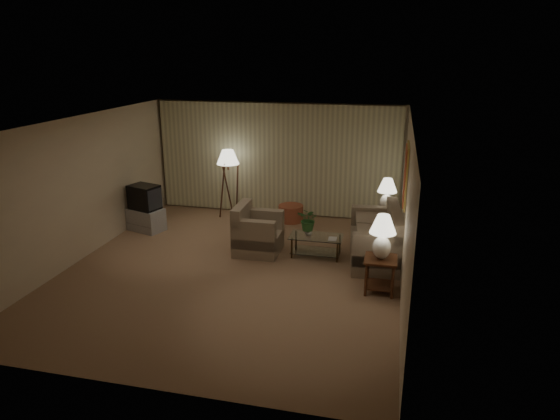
% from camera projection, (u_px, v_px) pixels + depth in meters
% --- Properties ---
extents(ground, '(7.00, 7.00, 0.00)m').
position_uv_depth(ground, '(234.00, 269.00, 9.21)').
color(ground, '#8F674F').
rests_on(ground, ground).
extents(room_shell, '(6.04, 7.02, 2.72)m').
position_uv_depth(room_shell, '(256.00, 159.00, 10.07)').
color(room_shell, '#C5B398').
rests_on(room_shell, ground).
extents(sofa, '(1.99, 1.28, 0.80)m').
position_uv_depth(sofa, '(375.00, 240.00, 9.51)').
color(sofa, gray).
rests_on(sofa, ground).
extents(armchair, '(0.93, 0.89, 0.77)m').
position_uv_depth(armchair, '(258.00, 234.00, 9.87)').
color(armchair, gray).
rests_on(armchair, ground).
extents(side_table_near, '(0.53, 0.53, 0.60)m').
position_uv_depth(side_table_near, '(380.00, 269.00, 8.22)').
color(side_table_near, '#361A0E').
rests_on(side_table_near, ground).
extents(side_table_far, '(0.46, 0.39, 0.60)m').
position_uv_depth(side_table_far, '(385.00, 220.00, 10.63)').
color(side_table_far, '#361A0E').
rests_on(side_table_far, ground).
extents(table_lamp_near, '(0.43, 0.43, 0.75)m').
position_uv_depth(table_lamp_near, '(383.00, 233.00, 8.03)').
color(table_lamp_near, white).
rests_on(table_lamp_near, side_table_near).
extents(table_lamp_far, '(0.41, 0.41, 0.71)m').
position_uv_depth(table_lamp_far, '(387.00, 192.00, 10.44)').
color(table_lamp_far, white).
rests_on(table_lamp_far, side_table_far).
extents(coffee_table, '(1.02, 0.56, 0.41)m').
position_uv_depth(coffee_table, '(316.00, 243.00, 9.69)').
color(coffee_table, silver).
rests_on(coffee_table, ground).
extents(tv_cabinet, '(1.05, 0.93, 0.50)m').
position_uv_depth(tv_cabinet, '(146.00, 219.00, 11.12)').
color(tv_cabinet, '#A8A8AA').
rests_on(tv_cabinet, ground).
extents(crt_tv, '(0.88, 0.81, 0.54)m').
position_uv_depth(crt_tv, '(144.00, 197.00, 10.96)').
color(crt_tv, black).
rests_on(crt_tv, tv_cabinet).
extents(floor_lamp, '(0.53, 0.53, 1.63)m').
position_uv_depth(floor_lamp, '(229.00, 182.00, 11.86)').
color(floor_lamp, '#361A0E').
rests_on(floor_lamp, ground).
extents(ottoman, '(0.75, 0.75, 0.39)m').
position_uv_depth(ottoman, '(291.00, 213.00, 11.72)').
color(ottoman, '#A24D37').
rests_on(ottoman, ground).
extents(vase, '(0.18, 0.18, 0.15)m').
position_uv_depth(vase, '(309.00, 232.00, 9.66)').
color(vase, silver).
rests_on(vase, coffee_table).
extents(flowers, '(0.51, 0.48, 0.46)m').
position_uv_depth(flowers, '(309.00, 217.00, 9.57)').
color(flowers, '#336C30').
rests_on(flowers, vase).
extents(book, '(0.17, 0.22, 0.02)m').
position_uv_depth(book, '(328.00, 239.00, 9.50)').
color(book, olive).
rests_on(book, coffee_table).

